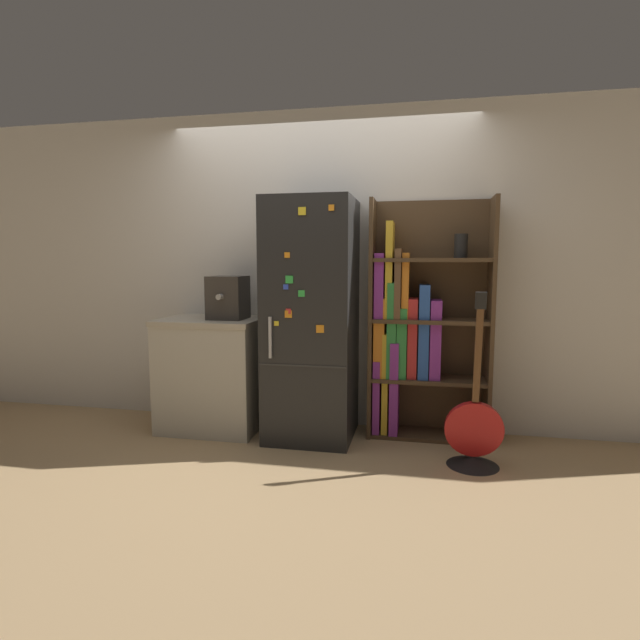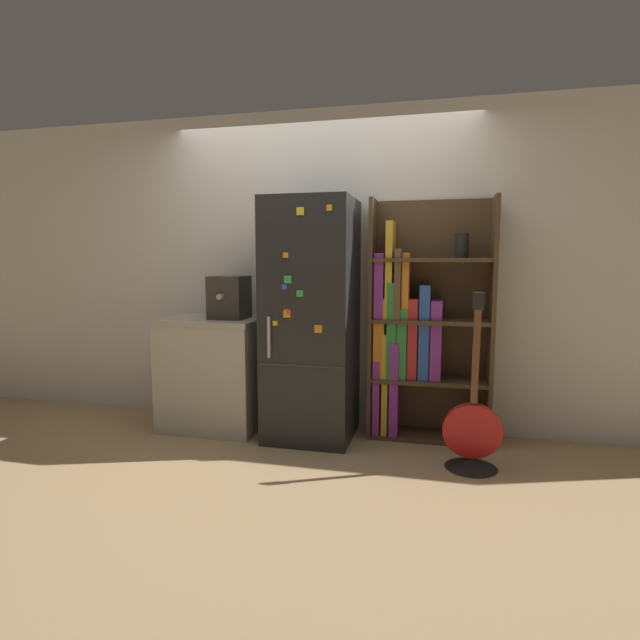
# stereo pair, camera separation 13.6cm
# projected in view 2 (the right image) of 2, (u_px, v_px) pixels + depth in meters

# --- Properties ---
(ground_plane) EXTENTS (16.00, 16.00, 0.00)m
(ground_plane) POSITION_uv_depth(u_px,v_px,m) (308.00, 440.00, 3.86)
(ground_plane) COLOR tan
(wall_back) EXTENTS (8.00, 0.05, 2.60)m
(wall_back) POSITION_uv_depth(u_px,v_px,m) (322.00, 271.00, 4.16)
(wall_back) COLOR silver
(wall_back) RESTS_ON ground_plane
(refrigerator) EXTENTS (0.66, 0.68, 1.85)m
(refrigerator) POSITION_uv_depth(u_px,v_px,m) (312.00, 320.00, 3.86)
(refrigerator) COLOR black
(refrigerator) RESTS_ON ground_plane
(bookshelf) EXTENTS (0.92, 0.34, 1.85)m
(bookshelf) POSITION_uv_depth(u_px,v_px,m) (414.00, 331.00, 3.88)
(bookshelf) COLOR #4C3823
(bookshelf) RESTS_ON ground_plane
(kitchen_counter) EXTENTS (0.81, 0.63, 0.92)m
(kitchen_counter) POSITION_uv_depth(u_px,v_px,m) (215.00, 373.00, 4.14)
(kitchen_counter) COLOR #BCB7A8
(kitchen_counter) RESTS_ON ground_plane
(espresso_machine) EXTENTS (0.28, 0.34, 0.34)m
(espresso_machine) POSITION_uv_depth(u_px,v_px,m) (229.00, 297.00, 4.03)
(espresso_machine) COLOR #38332D
(espresso_machine) RESTS_ON kitchen_counter
(guitar) EXTENTS (0.39, 0.35, 1.19)m
(guitar) POSITION_uv_depth(u_px,v_px,m) (472.00, 443.00, 3.33)
(guitar) COLOR black
(guitar) RESTS_ON ground_plane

